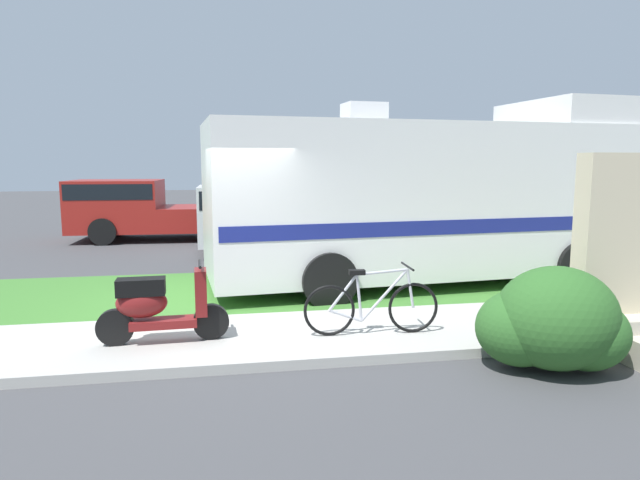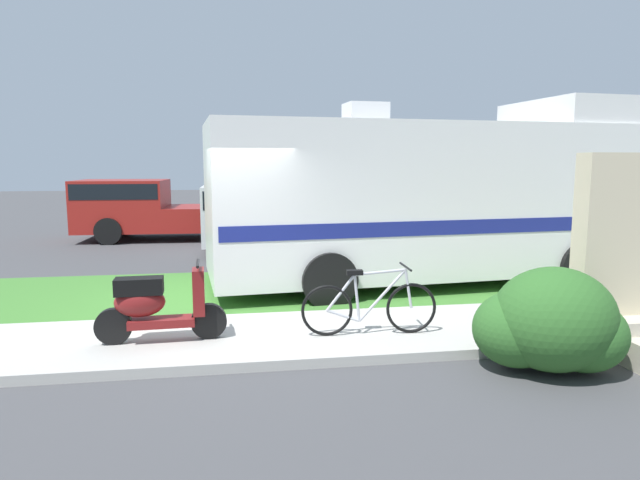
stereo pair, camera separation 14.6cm
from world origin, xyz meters
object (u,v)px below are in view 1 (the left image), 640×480
motorhome_rv (429,197)px  pickup_truck_near (286,217)px  pickup_truck_far (148,208)px  bicycle (372,306)px  scooter (158,305)px  bottle_green (544,319)px

motorhome_rv → pickup_truck_near: motorhome_rv is taller
motorhome_rv → pickup_truck_far: size_ratio=1.43×
bicycle → pickup_truck_far: pickup_truck_far is taller
scooter → pickup_truck_far: (-1.38, 10.32, 0.37)m
pickup_truck_near → pickup_truck_far: bearing=140.2°
motorhome_rv → pickup_truck_far: 9.43m
pickup_truck_near → motorhome_rv: bearing=-61.8°
scooter → bottle_green: bearing=-3.5°
bicycle → bottle_green: bearing=-4.0°
motorhome_rv → pickup_truck_far: bearing=129.5°
motorhome_rv → scooter: bearing=-146.4°
motorhome_rv → pickup_truck_far: motorhome_rv is taller
scooter → pickup_truck_far: bearing=97.6°
motorhome_rv → scooter: (-4.60, -3.06, -1.07)m
motorhome_rv → pickup_truck_near: bearing=118.2°
pickup_truck_near → bicycle: bearing=-88.1°
pickup_truck_far → bottle_green: 12.37m
pickup_truck_far → bottle_green: bearing=-59.3°
motorhome_rv → bicycle: (-1.97, -3.19, -1.15)m
motorhome_rv → bicycle: motorhome_rv is taller
motorhome_rv → pickup_truck_far: (-5.97, 7.26, -0.69)m
pickup_truck_far → bottle_green: pickup_truck_far is taller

